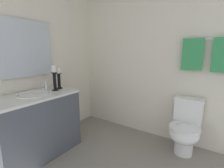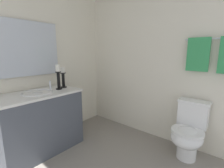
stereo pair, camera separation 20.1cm
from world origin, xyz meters
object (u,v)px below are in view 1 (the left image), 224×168
object	(u,v)px
sink_basin	(34,98)
mirror	(17,48)
candle_holder_short	(54,77)
towel_center	(223,55)
candle_holder_tall	(59,78)
towel_bar	(209,39)
vanity_cabinet	(36,125)
toilet	(185,128)
towel_near_vanity	(192,54)

from	to	relation	value
sink_basin	mirror	xyz separation A→B (m)	(-0.28, -0.00, 0.62)
candle_holder_short	towel_center	size ratio (longest dim) A/B	0.82
sink_basin	candle_holder_short	world-z (taller)	candle_holder_short
candle_holder_tall	towel_bar	xyz separation A→B (m)	(1.81, 0.94, 0.53)
vanity_cabinet	toilet	xyz separation A→B (m)	(1.64, 1.14, -0.06)
candle_holder_tall	towel_bar	world-z (taller)	towel_bar
mirror	toilet	world-z (taller)	mirror
candle_holder_tall	towel_center	xyz separation A→B (m)	(1.98, 0.92, 0.33)
vanity_cabinet	candle_holder_tall	world-z (taller)	candle_holder_tall
towel_center	sink_basin	bearing A→B (deg)	-145.42
vanity_cabinet	sink_basin	xyz separation A→B (m)	(0.00, 0.00, 0.38)
towel_bar	sink_basin	bearing A→B (deg)	-142.56
vanity_cabinet	sink_basin	bearing A→B (deg)	90.00
mirror	candle_holder_short	size ratio (longest dim) A/B	2.78
vanity_cabinet	towel_bar	world-z (taller)	towel_bar
candle_holder_short	towel_bar	size ratio (longest dim) A/B	0.52
candle_holder_tall	toilet	world-z (taller)	candle_holder_tall
towel_center	candle_holder_short	bearing A→B (deg)	-151.75
vanity_cabinet	towel_near_vanity	size ratio (longest dim) A/B	2.55
sink_basin	towel_center	distance (m)	2.43
candle_holder_tall	toilet	bearing A→B (deg)	23.40
towel_bar	towel_near_vanity	xyz separation A→B (m)	(-0.17, -0.02, -0.19)
candle_holder_short	toilet	xyz separation A→B (m)	(1.61, 0.83, -0.67)
candle_holder_short	towel_bar	world-z (taller)	towel_bar
towel_bar	vanity_cabinet	bearing A→B (deg)	-142.54
toilet	towel_near_vanity	size ratio (longest dim) A/B	1.76
candle_holder_tall	towel_near_vanity	world-z (taller)	towel_near_vanity
towel_bar	towel_near_vanity	bearing A→B (deg)	-174.01
candle_holder_tall	towel_center	size ratio (longest dim) A/B	0.72
vanity_cabinet	towel_bar	distance (m)	2.51
vanity_cabinet	mirror	size ratio (longest dim) A/B	1.09
sink_basin	mirror	world-z (taller)	mirror
vanity_cabinet	mirror	distance (m)	1.04
candle_holder_short	mirror	bearing A→B (deg)	-134.47
vanity_cabinet	mirror	bearing A→B (deg)	179.99
toilet	towel_near_vanity	xyz separation A→B (m)	(-0.03, 0.20, 0.98)
vanity_cabinet	towel_near_vanity	world-z (taller)	towel_near_vanity
candle_holder_short	vanity_cabinet	bearing A→B (deg)	-94.74
vanity_cabinet	candle_holder_short	xyz separation A→B (m)	(0.03, 0.31, 0.61)
mirror	toilet	size ratio (longest dim) A/B	1.33
candle_holder_tall	towel_center	distance (m)	2.21
sink_basin	towel_near_vanity	distance (m)	2.17
candle_holder_tall	candle_holder_short	bearing A→B (deg)	-65.44
vanity_cabinet	towel_center	world-z (taller)	towel_center
candle_holder_tall	towel_near_vanity	size ratio (longest dim) A/B	0.73
candle_holder_short	sink_basin	bearing A→B (deg)	-94.76
mirror	candle_holder_short	world-z (taller)	mirror
vanity_cabinet	sink_basin	world-z (taller)	sink_basin
sink_basin	towel_bar	xyz separation A→B (m)	(1.78, 1.36, 0.74)
candle_holder_tall	towel_near_vanity	bearing A→B (deg)	29.45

